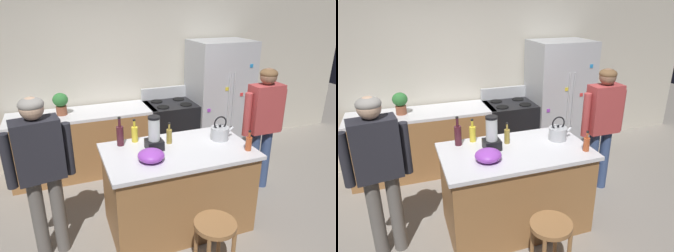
# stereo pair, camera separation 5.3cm
# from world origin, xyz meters

# --- Properties ---
(ground_plane) EXTENTS (14.00, 14.00, 0.00)m
(ground_plane) POSITION_xyz_m (0.00, 0.00, 0.00)
(ground_plane) COLOR gray
(back_wall) EXTENTS (8.00, 0.10, 2.70)m
(back_wall) POSITION_xyz_m (0.00, 1.95, 1.35)
(back_wall) COLOR beige
(back_wall) RESTS_ON ground_plane
(kitchen_island) EXTENTS (1.54, 0.89, 0.92)m
(kitchen_island) POSITION_xyz_m (0.00, 0.00, 0.46)
(kitchen_island) COLOR #9E6B3D
(kitchen_island) RESTS_ON ground_plane
(back_counter_run) EXTENTS (2.00, 0.64, 0.92)m
(back_counter_run) POSITION_xyz_m (-0.80, 1.55, 0.46)
(back_counter_run) COLOR #9E6B3D
(back_counter_run) RESTS_ON ground_plane
(refrigerator) EXTENTS (0.90, 0.73, 1.82)m
(refrigerator) POSITION_xyz_m (1.30, 1.50, 0.91)
(refrigerator) COLOR #B7BABF
(refrigerator) RESTS_ON ground_plane
(stove_range) EXTENTS (0.76, 0.65, 1.10)m
(stove_range) POSITION_xyz_m (0.50, 1.52, 0.47)
(stove_range) COLOR black
(stove_range) RESTS_ON ground_plane
(person_by_island_left) EXTENTS (0.60, 0.28, 1.61)m
(person_by_island_left) POSITION_xyz_m (-1.32, 0.02, 0.98)
(person_by_island_left) COLOR #66605B
(person_by_island_left) RESTS_ON ground_plane
(person_by_sink_right) EXTENTS (0.59, 0.22, 1.62)m
(person_by_sink_right) POSITION_xyz_m (1.29, 0.33, 0.98)
(person_by_sink_right) COLOR #384C7A
(person_by_sink_right) RESTS_ON ground_plane
(bar_stool) EXTENTS (0.36, 0.36, 0.62)m
(bar_stool) POSITION_xyz_m (0.00, -0.83, 0.49)
(bar_stool) COLOR #9E6B3D
(bar_stool) RESTS_ON ground_plane
(potted_plant) EXTENTS (0.20, 0.20, 0.30)m
(potted_plant) POSITION_xyz_m (-1.06, 1.55, 1.09)
(potted_plant) COLOR brown
(potted_plant) RESTS_ON back_counter_run
(blender_appliance) EXTENTS (0.17, 0.17, 0.36)m
(blender_appliance) POSITION_xyz_m (-0.22, 0.10, 1.07)
(blender_appliance) COLOR black
(blender_appliance) RESTS_ON kitchen_island
(bottle_vinegar) EXTENTS (0.06, 0.06, 0.24)m
(bottle_vinegar) POSITION_xyz_m (-0.03, 0.18, 1.01)
(bottle_vinegar) COLOR olive
(bottle_vinegar) RESTS_ON kitchen_island
(bottle_wine) EXTENTS (0.08, 0.08, 0.32)m
(bottle_wine) POSITION_xyz_m (-0.53, 0.31, 1.04)
(bottle_wine) COLOR #471923
(bottle_wine) RESTS_ON kitchen_island
(bottle_cooking_sauce) EXTENTS (0.06, 0.06, 0.22)m
(bottle_cooking_sauce) POSITION_xyz_m (0.67, -0.26, 1.00)
(bottle_cooking_sauce) COLOR #B24C26
(bottle_cooking_sauce) RESTS_ON kitchen_island
(bottle_soda) EXTENTS (0.07, 0.07, 0.26)m
(bottle_soda) POSITION_xyz_m (-0.36, 0.35, 1.01)
(bottle_soda) COLOR yellow
(bottle_soda) RESTS_ON kitchen_island
(mixing_bowl) EXTENTS (0.26, 0.26, 0.12)m
(mixing_bowl) POSITION_xyz_m (-0.34, -0.14, 0.98)
(mixing_bowl) COLOR purple
(mixing_bowl) RESTS_ON kitchen_island
(tea_kettle) EXTENTS (0.28, 0.20, 0.27)m
(tea_kettle) POSITION_xyz_m (0.53, 0.09, 1.00)
(tea_kettle) COLOR #B7BABF
(tea_kettle) RESTS_ON kitchen_island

